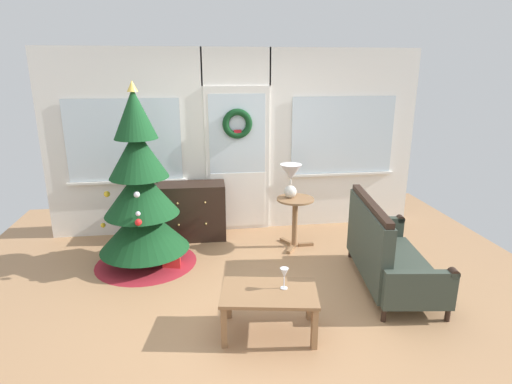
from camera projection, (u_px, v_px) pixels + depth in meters
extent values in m
plane|color=#AD7F56|center=(259.00, 301.00, 4.26)|extent=(6.76, 6.76, 0.00)
cube|color=white|center=(125.00, 145.00, 5.67)|extent=(2.15, 0.08, 2.55)
cube|color=white|center=(341.00, 140.00, 6.09)|extent=(2.15, 0.08, 2.55)
cube|color=white|center=(236.00, 66.00, 5.59)|extent=(0.94, 0.08, 0.50)
cube|color=silver|center=(237.00, 161.00, 5.91)|extent=(0.90, 0.05, 2.05)
cube|color=white|center=(238.00, 200.00, 6.06)|extent=(0.78, 0.02, 0.80)
cube|color=silver|center=(237.00, 134.00, 5.78)|extent=(0.78, 0.01, 1.10)
cube|color=silver|center=(124.00, 140.00, 5.60)|extent=(1.50, 0.01, 1.10)
cube|color=silver|center=(343.00, 135.00, 6.01)|extent=(1.50, 0.01, 1.10)
cube|color=silver|center=(128.00, 182.00, 5.75)|extent=(1.59, 0.06, 0.03)
cube|color=silver|center=(341.00, 174.00, 6.16)|extent=(1.59, 0.06, 0.03)
torus|color=#123B1B|center=(237.00, 124.00, 5.71)|extent=(0.41, 0.09, 0.41)
cube|color=red|center=(238.00, 133.00, 5.73)|extent=(0.10, 0.02, 0.10)
cylinder|color=#4C331E|center=(146.00, 253.00, 5.07)|extent=(0.10, 0.10, 0.25)
cone|color=maroon|center=(146.00, 259.00, 5.09)|extent=(1.21, 1.21, 0.10)
cone|color=#14421E|center=(144.00, 227.00, 4.98)|extent=(1.06, 1.06, 0.56)
cone|color=#14421E|center=(141.00, 191.00, 4.85)|extent=(0.87, 0.87, 0.56)
cone|color=#14421E|center=(138.00, 153.00, 4.72)|extent=(0.68, 0.68, 0.56)
cone|color=#14421E|center=(134.00, 114.00, 4.59)|extent=(0.49, 0.49, 0.56)
cone|color=#E0BC4C|center=(132.00, 86.00, 4.51)|extent=(0.12, 0.12, 0.12)
sphere|color=red|center=(142.00, 195.00, 5.22)|extent=(0.05, 0.05, 0.05)
sphere|color=gold|center=(107.00, 194.00, 4.77)|extent=(0.07, 0.07, 0.07)
sphere|color=silver|center=(138.00, 214.00, 4.52)|extent=(0.05, 0.05, 0.05)
sphere|color=#264CB2|center=(154.00, 202.00, 5.34)|extent=(0.07, 0.07, 0.07)
sphere|color=red|center=(138.00, 222.00, 4.51)|extent=(0.08, 0.08, 0.08)
sphere|color=gold|center=(103.00, 225.00, 4.86)|extent=(0.06, 0.06, 0.06)
sphere|color=silver|center=(137.00, 195.00, 4.50)|extent=(0.07, 0.07, 0.07)
sphere|color=#264CB2|center=(134.00, 122.00, 4.79)|extent=(0.07, 0.07, 0.07)
cube|color=black|center=(192.00, 211.00, 5.76)|extent=(0.91, 0.44, 0.78)
sphere|color=tan|center=(177.00, 203.00, 5.47)|extent=(0.03, 0.03, 0.03)
sphere|color=tan|center=(205.00, 202.00, 5.51)|extent=(0.03, 0.03, 0.03)
sphere|color=tan|center=(179.00, 225.00, 5.56)|extent=(0.03, 0.03, 0.03)
sphere|color=tan|center=(206.00, 224.00, 5.60)|extent=(0.03, 0.03, 0.03)
cylinder|color=black|center=(448.00, 314.00, 3.92)|extent=(0.05, 0.05, 0.14)
cylinder|color=black|center=(398.00, 252.00, 5.25)|extent=(0.05, 0.05, 0.14)
cylinder|color=black|center=(384.00, 314.00, 3.91)|extent=(0.05, 0.05, 0.14)
cylinder|color=black|center=(350.00, 252.00, 5.24)|extent=(0.05, 0.05, 0.14)
cube|color=#384238|center=(393.00, 267.00, 4.54)|extent=(0.89, 1.42, 0.14)
cube|color=#384238|center=(368.00, 234.00, 4.43)|extent=(0.30, 1.34, 0.62)
cube|color=black|center=(371.00, 204.00, 4.33)|extent=(0.25, 1.30, 0.06)
cube|color=#384238|center=(419.00, 290.00, 3.82)|extent=(0.67, 0.18, 0.38)
cylinder|color=black|center=(454.00, 274.00, 3.78)|extent=(0.10, 0.10, 0.09)
cube|color=#384238|center=(376.00, 232.00, 5.19)|extent=(0.67, 0.18, 0.38)
cylinder|color=black|center=(400.00, 219.00, 5.14)|extent=(0.10, 0.10, 0.09)
cylinder|color=#8E6642|center=(295.00, 199.00, 5.38)|extent=(0.48, 0.48, 0.02)
cylinder|color=#8E6642|center=(295.00, 224.00, 5.48)|extent=(0.07, 0.07, 0.65)
cube|color=#8E6642|center=(306.00, 244.00, 5.59)|extent=(0.20, 0.05, 0.04)
cube|color=#8E6642|center=(286.00, 241.00, 5.69)|extent=(0.14, 0.20, 0.04)
cube|color=#8E6642|center=(291.00, 250.00, 5.42)|extent=(0.14, 0.20, 0.04)
sphere|color=silver|center=(290.00, 192.00, 5.39)|extent=(0.16, 0.16, 0.16)
cylinder|color=silver|center=(291.00, 182.00, 5.35)|extent=(0.02, 0.02, 0.06)
cone|color=silver|center=(291.00, 172.00, 5.31)|extent=(0.28, 0.28, 0.20)
cube|color=#8E6642|center=(269.00, 293.00, 3.66)|extent=(0.92, 0.66, 0.03)
cube|color=#8E6642|center=(224.00, 327.00, 3.52)|extent=(0.05, 0.05, 0.38)
cube|color=#8E6642|center=(314.00, 329.00, 3.49)|extent=(0.05, 0.05, 0.38)
cube|color=#8E6642|center=(229.00, 299.00, 3.94)|extent=(0.05, 0.05, 0.38)
cube|color=#8E6642|center=(310.00, 301.00, 3.92)|extent=(0.05, 0.05, 0.38)
cylinder|color=silver|center=(284.00, 288.00, 3.70)|extent=(0.06, 0.06, 0.01)
cylinder|color=silver|center=(284.00, 283.00, 3.69)|extent=(0.01, 0.01, 0.10)
cone|color=silver|center=(284.00, 273.00, 3.66)|extent=(0.08, 0.08, 0.09)
cube|color=red|center=(172.00, 259.00, 4.96)|extent=(0.21, 0.18, 0.21)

